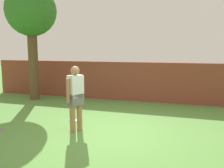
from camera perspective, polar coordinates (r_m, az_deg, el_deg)
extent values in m
plane|color=#568C3D|center=(6.08, 0.33, -11.33)|extent=(40.00, 40.00, 0.00)
cube|color=brown|center=(10.10, -1.05, 0.95)|extent=(10.21, 0.50, 1.52)
cylinder|color=brown|center=(10.33, -17.84, 4.74)|extent=(0.38, 0.38, 2.96)
sphere|color=#337028|center=(10.42, -18.34, 15.92)|extent=(1.97, 1.97, 1.97)
cylinder|color=#9E704C|center=(6.25, -7.59, -6.80)|extent=(0.14, 0.14, 0.85)
cylinder|color=#9E704C|center=(6.11, -9.17, -7.17)|extent=(0.14, 0.14, 0.85)
cube|color=slate|center=(6.09, -8.45, -3.58)|extent=(0.35, 0.42, 0.28)
cube|color=silver|center=(6.04, -8.51, -0.55)|extent=(0.35, 0.42, 0.55)
sphere|color=#9E704C|center=(5.99, -8.59, 3.09)|extent=(0.22, 0.22, 0.22)
cylinder|color=#9E704C|center=(6.19, -6.89, -1.01)|extent=(0.09, 0.09, 0.58)
cylinder|color=#9E704C|center=(5.91, -10.18, -1.52)|extent=(0.09, 0.09, 0.58)
cylinder|color=black|center=(11.32, 22.80, -1.16)|extent=(0.66, 0.30, 0.64)
cylinder|color=black|center=(13.00, 23.10, -0.04)|extent=(0.66, 0.30, 0.64)
cylinder|color=blue|center=(7.12, -8.81, -8.44)|extent=(0.27, 0.27, 0.02)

